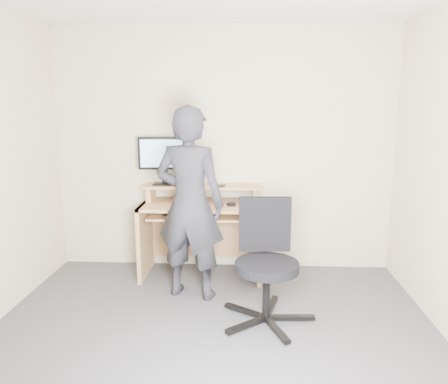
# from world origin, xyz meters

# --- Properties ---
(ground) EXTENTS (3.50, 3.50, 0.00)m
(ground) POSITION_xyz_m (0.00, 0.00, 0.00)
(ground) COLOR #4D4D52
(ground) RESTS_ON ground
(back_wall) EXTENTS (3.50, 0.02, 2.50)m
(back_wall) POSITION_xyz_m (0.00, 1.75, 1.25)
(back_wall) COLOR beige
(back_wall) RESTS_ON ground
(desk) EXTENTS (1.20, 0.60, 0.91)m
(desk) POSITION_xyz_m (-0.20, 1.53, 0.55)
(desk) COLOR tan
(desk) RESTS_ON ground
(monitor) EXTENTS (0.52, 0.14, 0.49)m
(monitor) POSITION_xyz_m (-0.59, 1.59, 1.20)
(monitor) COLOR black
(monitor) RESTS_ON desk
(external_drive) EXTENTS (0.07, 0.13, 0.20)m
(external_drive) POSITION_xyz_m (-0.22, 1.65, 1.01)
(external_drive) COLOR black
(external_drive) RESTS_ON desk
(travel_mug) EXTENTS (0.10, 0.10, 0.20)m
(travel_mug) POSITION_xyz_m (-0.22, 1.62, 1.01)
(travel_mug) COLOR silver
(travel_mug) RESTS_ON desk
(smartphone) EXTENTS (0.08, 0.13, 0.01)m
(smartphone) POSITION_xyz_m (-0.01, 1.54, 0.92)
(smartphone) COLOR black
(smartphone) RESTS_ON desk
(charger) EXTENTS (0.05, 0.05, 0.03)m
(charger) POSITION_xyz_m (-0.39, 1.54, 0.93)
(charger) COLOR black
(charger) RESTS_ON desk
(headphones) EXTENTS (0.19, 0.19, 0.06)m
(headphones) POSITION_xyz_m (-0.29, 1.65, 0.92)
(headphones) COLOR silver
(headphones) RESTS_ON desk
(keyboard) EXTENTS (0.49, 0.28, 0.03)m
(keyboard) POSITION_xyz_m (-0.33, 1.36, 0.67)
(keyboard) COLOR black
(keyboard) RESTS_ON desk
(mouse) EXTENTS (0.10, 0.07, 0.04)m
(mouse) POSITION_xyz_m (0.10, 1.35, 0.77)
(mouse) COLOR black
(mouse) RESTS_ON desk
(office_chair) EXTENTS (0.74, 0.76, 0.96)m
(office_chair) POSITION_xyz_m (0.41, 0.55, 0.52)
(office_chair) COLOR black
(office_chair) RESTS_ON ground
(person) EXTENTS (0.70, 0.55, 1.72)m
(person) POSITION_xyz_m (-0.25, 0.96, 0.86)
(person) COLOR black
(person) RESTS_ON ground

